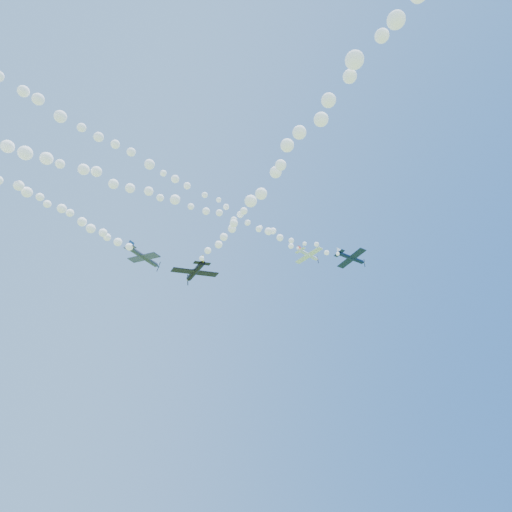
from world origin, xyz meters
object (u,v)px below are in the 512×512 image
plane_navy (351,258)px  plane_grey (144,257)px  plane_white (309,255)px  plane_black (195,271)px

plane_navy → plane_grey: bearing=162.8°
plane_white → plane_grey: (-32.74, 6.64, -6.92)m
plane_white → plane_grey: size_ratio=0.86×
plane_white → plane_navy: bearing=-55.4°
plane_white → plane_black: (-29.14, -12.76, -19.58)m
plane_grey → plane_black: 23.44m
plane_navy → plane_black: 40.50m
plane_white → plane_black: size_ratio=1.06×
plane_white → plane_navy: size_ratio=0.90×
plane_grey → plane_black: (3.60, -19.40, -12.66)m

